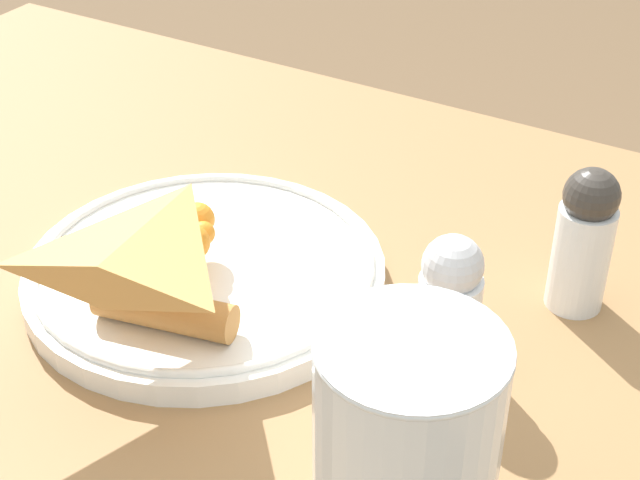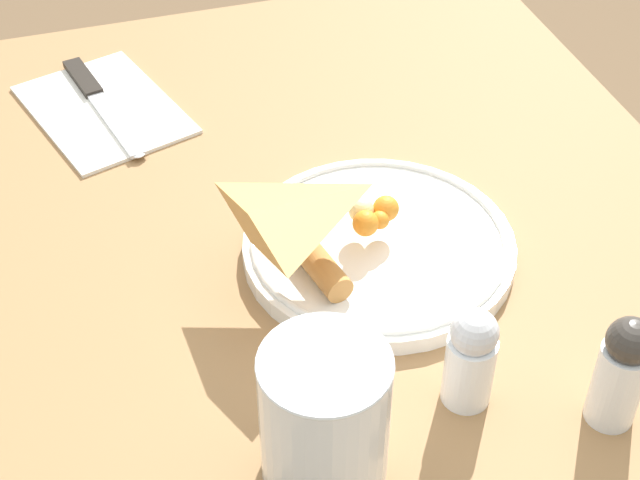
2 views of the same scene
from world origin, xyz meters
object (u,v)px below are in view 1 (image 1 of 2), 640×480
(dining_table, at_px, (221,440))
(plate_pizza, at_px, (202,269))
(milk_glass, at_px, (406,445))
(pepper_shaker, at_px, (584,239))
(salt_shaker, at_px, (449,302))

(dining_table, height_order, plate_pizza, plate_pizza)
(milk_glass, bearing_deg, dining_table, 153.13)
(pepper_shaker, bearing_deg, dining_table, -148.28)
(milk_glass, height_order, pepper_shaker, milk_glass)
(salt_shaker, relative_size, pepper_shaker, 0.90)
(plate_pizza, distance_m, milk_glass, 0.23)
(salt_shaker, bearing_deg, milk_glass, -75.34)
(plate_pizza, distance_m, pepper_shaker, 0.25)
(milk_glass, xyz_separation_m, salt_shaker, (-0.03, 0.12, -0.01))
(dining_table, distance_m, pepper_shaker, 0.29)
(milk_glass, distance_m, pepper_shaker, 0.22)
(plate_pizza, height_order, pepper_shaker, pepper_shaker)
(plate_pizza, xyz_separation_m, salt_shaker, (0.17, 0.01, 0.03))
(plate_pizza, bearing_deg, pepper_shaker, 26.13)
(dining_table, bearing_deg, salt_shaker, 10.81)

